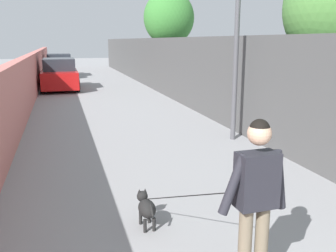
# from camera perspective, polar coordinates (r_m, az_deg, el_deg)

# --- Properties ---
(ground_plane) EXTENTS (80.00, 80.00, 0.00)m
(ground_plane) POSITION_cam_1_polar(r_m,az_deg,el_deg) (14.23, -8.96, 3.06)
(ground_plane) COLOR gray
(wall_left) EXTENTS (48.00, 0.30, 1.84)m
(wall_left) POSITION_cam_1_polar(r_m,az_deg,el_deg) (12.08, -21.70, 4.98)
(wall_left) COLOR #CC726B
(wall_left) RESTS_ON ground
(fence_right) EXTENTS (48.00, 0.30, 2.53)m
(fence_right) POSITION_cam_1_polar(r_m,az_deg,el_deg) (12.82, 5.07, 7.79)
(fence_right) COLOR #4C4C4C
(fence_right) RESTS_ON ground
(tree_right_mid) EXTENTS (2.57, 2.57, 4.89)m
(tree_right_mid) POSITION_cam_1_polar(r_m,az_deg,el_deg) (19.73, 0.13, 16.18)
(tree_right_mid) COLOR #473523
(tree_right_mid) RESTS_ON ground
(lamp_post) EXTENTS (0.36, 0.36, 4.30)m
(lamp_post) POSITION_cam_1_polar(r_m,az_deg,el_deg) (9.16, 10.59, 16.12)
(lamp_post) COLOR #4C4C51
(lamp_post) RESTS_ON ground
(person_skateboarder) EXTENTS (0.23, 0.71, 1.64)m
(person_skateboarder) POSITION_cam_1_polar(r_m,az_deg,el_deg) (3.59, 13.34, -9.65)
(person_skateboarder) COLOR #726651
(person_skateboarder) RESTS_ON skateboard
(dog) EXTENTS (1.84, 0.82, 1.06)m
(dog) POSITION_cam_1_polar(r_m,az_deg,el_deg) (5.00, -3.28, -12.28)
(dog) COLOR black
(dog) RESTS_ON ground
(car_near) EXTENTS (4.03, 1.80, 1.54)m
(car_near) POSITION_cam_1_polar(r_m,az_deg,el_deg) (19.61, -16.24, 7.50)
(car_near) COLOR #B71414
(car_near) RESTS_ON ground
(car_far) EXTENTS (4.28, 1.80, 1.54)m
(car_far) POSITION_cam_1_polar(r_m,az_deg,el_deg) (26.66, -16.28, 8.81)
(car_far) COLOR silver
(car_far) RESTS_ON ground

